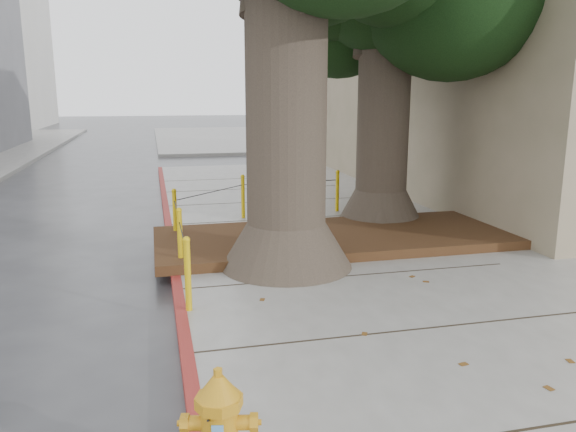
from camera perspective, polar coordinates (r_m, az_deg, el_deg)
ground at (r=6.52m, az=8.15°, el=-13.02°), size 140.00×140.00×0.00m
sidewalk_far at (r=36.50m, az=-0.50°, el=8.07°), size 16.00×20.00×0.15m
curb_red at (r=8.40m, az=-11.27°, el=-6.68°), size 0.14×26.00×0.16m
planter_bed at (r=10.19m, az=4.84°, el=-2.19°), size 6.40×2.60×0.16m
building_side_white at (r=36.40m, az=17.06°, el=14.51°), size 10.00×10.00×9.00m
building_side_grey at (r=44.73m, az=20.05°, el=15.74°), size 12.00×14.00×12.00m
bollard_ring at (r=10.15m, az=-5.49°, el=0.24°), size 3.79×5.39×0.95m
fire_hydrant at (r=4.05m, az=-6.97°, el=-20.78°), size 0.46×0.44×0.87m
car_silver at (r=24.86m, az=4.29°, el=7.38°), size 3.93×1.83×1.30m
car_red at (r=27.56m, az=13.25°, el=7.61°), size 4.05×1.43×1.33m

